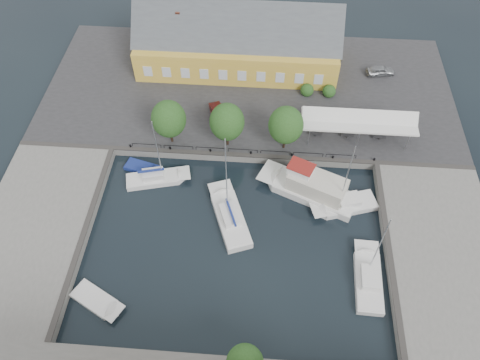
# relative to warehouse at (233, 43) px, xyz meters

# --- Properties ---
(ground) EXTENTS (140.00, 140.00, 0.00)m
(ground) POSITION_rel_warehouse_xyz_m (2.60, -28.36, -4.43)
(ground) COLOR black
(ground) RESTS_ON ground
(north_quay) EXTENTS (56.00, 26.00, 1.00)m
(north_quay) POSITION_rel_warehouse_xyz_m (2.60, -5.36, -3.93)
(north_quay) COLOR #2D2D30
(north_quay) RESTS_ON ground
(west_quay) EXTENTS (12.00, 24.00, 1.00)m
(west_quay) POSITION_rel_warehouse_xyz_m (-19.40, -30.36, -3.93)
(west_quay) COLOR slate
(west_quay) RESTS_ON ground
(east_quay) EXTENTS (12.00, 24.00, 1.00)m
(east_quay) POSITION_rel_warehouse_xyz_m (24.60, -30.36, -3.93)
(east_quay) COLOR slate
(east_quay) RESTS_ON ground
(quay_edge_fittings) EXTENTS (56.00, 24.72, 0.40)m
(quay_edge_fittings) POSITION_rel_warehouse_xyz_m (2.62, -23.61, -3.37)
(quay_edge_fittings) COLOR #383533
(quay_edge_fittings) RESTS_ON north_quay
(warehouse) EXTENTS (28.56, 14.00, 9.55)m
(warehouse) POSITION_rel_warehouse_xyz_m (0.00, 0.00, 0.00)
(warehouse) COLOR gold
(warehouse) RESTS_ON north_quay
(tent_canopy) EXTENTS (14.00, 4.00, 2.83)m
(tent_canopy) POSITION_rel_warehouse_xyz_m (16.60, -13.86, -0.74)
(tent_canopy) COLOR white
(tent_canopy) RESTS_ON north_quay
(quay_trees) EXTENTS (18.20, 4.20, 6.30)m
(quay_trees) POSITION_rel_warehouse_xyz_m (0.60, -16.36, 0.45)
(quay_trees) COLOR black
(quay_trees) RESTS_ON north_quay
(car_silver) EXTENTS (4.23, 2.25, 1.37)m
(car_silver) POSITION_rel_warehouse_xyz_m (21.12, -1.14, -2.74)
(car_silver) COLOR #95989C
(car_silver) RESTS_ON north_quay
(car_red) EXTENTS (2.98, 4.47, 1.39)m
(car_red) POSITION_rel_warehouse_xyz_m (-1.03, -11.69, -2.73)
(car_red) COLOR #4E1113
(car_red) RESTS_ON north_quay
(center_sailboat) EXTENTS (5.82, 9.56, 12.74)m
(center_sailboat) POSITION_rel_warehouse_xyz_m (1.79, -26.89, -4.06)
(center_sailboat) COLOR white
(center_sailboat) RESTS_ON ground
(trawler) EXTENTS (12.13, 7.91, 5.00)m
(trawler) POSITION_rel_warehouse_xyz_m (10.89, -22.64, -3.41)
(trawler) COLOR white
(trawler) RESTS_ON ground
(east_boat_a) EXTENTS (8.06, 4.70, 11.04)m
(east_boat_a) POSITION_rel_warehouse_xyz_m (14.79, -24.23, -4.17)
(east_boat_a) COLOR white
(east_boat_a) RESTS_ON ground
(east_boat_c) EXTENTS (2.86, 8.38, 10.60)m
(east_boat_c) POSITION_rel_warehouse_xyz_m (16.55, -33.35, -4.17)
(east_boat_c) COLOR white
(east_boat_c) RESTS_ON ground
(west_boat_a) EXTENTS (7.91, 3.95, 10.32)m
(west_boat_a) POSITION_rel_warehouse_xyz_m (-7.45, -21.98, -4.15)
(west_boat_a) COLOR white
(west_boat_a) RESTS_ON ground
(launch_sw) EXTENTS (5.96, 4.53, 0.98)m
(launch_sw) POSITION_rel_warehouse_xyz_m (-10.53, -37.70, -4.34)
(launch_sw) COLOR white
(launch_sw) RESTS_ON ground
(launch_nw) EXTENTS (4.63, 2.81, 0.88)m
(launch_nw) POSITION_rel_warehouse_xyz_m (-9.61, -20.30, -4.34)
(launch_nw) COLOR navy
(launch_nw) RESTS_ON ground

